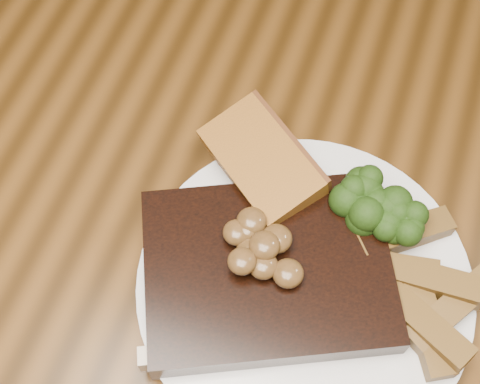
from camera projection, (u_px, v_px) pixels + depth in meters
The scene contains 8 objects.
dining_table at pixel (232, 255), 0.65m from camera, with size 1.60×0.90×0.75m.
plate at pixel (304, 287), 0.53m from camera, with size 0.26×0.26×0.01m, color silver.
steak at pixel (268, 271), 0.51m from camera, with size 0.19×0.14×0.03m, color black.
steak_bone at pixel (240, 351), 0.49m from camera, with size 0.15×0.01×0.02m, color #C4B398.
mushroom_pile at pixel (266, 247), 0.49m from camera, with size 0.07×0.07×0.03m, color #55361A, non-canonical shape.
garlic_bread at pixel (261, 174), 0.56m from camera, with size 0.10×0.06×0.02m, color #96581B.
potato_wedges at pixel (397, 288), 0.51m from camera, with size 0.11×0.11×0.02m, color brown, non-canonical shape.
broccoli_cluster at pixel (376, 211), 0.53m from camera, with size 0.08×0.08×0.04m, color #1A350C, non-canonical shape.
Camera 1 is at (0.09, -0.23, 1.26)m, focal length 50.00 mm.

